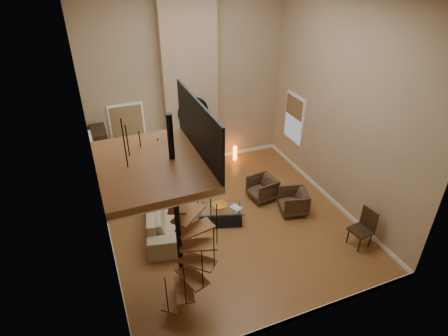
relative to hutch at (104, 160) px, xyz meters
name	(u,v)px	position (x,y,z in m)	size (l,w,h in m)	color
ground	(230,221)	(2.75, -2.77, -0.95)	(6.00, 6.50, 0.01)	#AC7037
back_wall	(188,82)	(2.75, 0.48, 1.80)	(6.00, 0.02, 5.50)	tan
front_wall	(311,207)	(2.75, -6.02, 1.80)	(6.00, 0.02, 5.50)	tan
left_wall	(92,149)	(-0.25, -2.77, 1.80)	(0.02, 6.50, 5.50)	tan
right_wall	(341,106)	(5.75, -2.77, 1.80)	(0.02, 6.50, 5.50)	tan
baseboard_back	(192,161)	(2.75, 0.47, -0.89)	(6.00, 0.02, 0.12)	white
baseboard_front	(294,318)	(2.75, -6.01, -0.89)	(6.00, 0.02, 0.12)	white
baseboard_left	(113,249)	(-0.24, -2.77, -0.89)	(0.02, 6.50, 0.12)	white
baseboard_right	(326,194)	(5.74, -2.77, -0.89)	(0.02, 6.50, 0.12)	white
chimney_breast	(190,84)	(2.75, 0.29, 1.80)	(1.60, 0.38, 5.50)	tan
hearth	(198,172)	(2.75, -0.20, -0.93)	(1.50, 0.60, 0.04)	black
firebox	(195,153)	(2.75, 0.09, -0.40)	(0.95, 0.02, 0.72)	black
mantel	(195,137)	(2.75, 0.01, 0.20)	(1.70, 0.18, 0.06)	white
mirror_frame	(193,112)	(2.75, 0.07, 1.00)	(0.94, 0.94, 0.10)	black
mirror_disc	(193,112)	(2.75, 0.08, 1.00)	(0.80, 0.80, 0.01)	white
vase_left	(177,135)	(2.20, 0.05, 0.35)	(0.24, 0.24, 0.25)	black
vase_right	(213,130)	(3.35, 0.05, 0.33)	(0.20, 0.20, 0.21)	#1B5F60
window_back	(128,128)	(0.85, 0.45, 0.67)	(1.02, 0.06, 1.52)	white
window_right	(294,118)	(5.72, -0.77, 0.68)	(0.06, 1.02, 1.52)	white
entry_door	(99,176)	(-0.21, -0.97, 0.10)	(0.10, 1.05, 2.16)	white
loft	(158,161)	(0.70, -4.57, 2.29)	(1.70, 2.20, 1.09)	#935B30
spiral_stair	(179,226)	(0.96, -4.57, 0.83)	(1.47, 1.47, 4.06)	black
hutch	(104,160)	(0.00, 0.00, 0.00)	(0.40, 0.86, 1.92)	#301F10
sofa	(168,211)	(1.25, -2.28, -0.55)	(2.71, 1.06, 0.79)	tan
armchair_near	(264,187)	(4.05, -2.18, -0.60)	(0.69, 0.71, 0.65)	#483221
armchair_far	(296,201)	(4.53, -3.07, -0.60)	(0.69, 0.71, 0.65)	#483221
coffee_table	(220,214)	(2.50, -2.73, -0.67)	(1.34, 0.94, 0.45)	silver
bowl	(220,206)	(2.50, -2.68, -0.45)	(0.37, 0.37, 0.09)	gold
book	(235,208)	(2.85, -2.88, -0.49)	(0.21, 0.28, 0.03)	gray
floor_lamp	(150,149)	(1.22, -0.70, 0.46)	(0.38, 0.38, 1.70)	black
accent_lamp	(235,153)	(4.15, 0.13, -0.70)	(0.13, 0.13, 0.48)	orange
side_chair	(364,227)	(5.36, -4.74, -0.42)	(0.52, 0.52, 0.99)	#301F10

